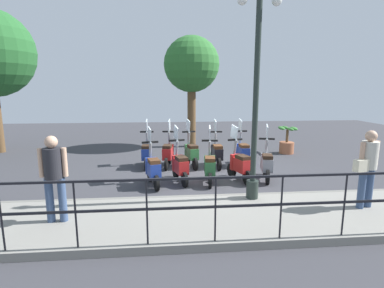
# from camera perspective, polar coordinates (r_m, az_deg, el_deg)

# --- Properties ---
(ground_plane) EXTENTS (28.00, 28.00, 0.00)m
(ground_plane) POSITION_cam_1_polar(r_m,az_deg,el_deg) (9.04, 3.29, -5.79)
(ground_plane) COLOR #38383D
(promenade_walkway) EXTENTS (2.20, 20.00, 0.15)m
(promenade_walkway) POSITION_cam_1_polar(r_m,az_deg,el_deg) (6.10, 7.78, -13.48)
(promenade_walkway) COLOR gray
(promenade_walkway) RESTS_ON ground_plane
(fence_railing) EXTENTS (0.04, 16.03, 1.07)m
(fence_railing) POSITION_cam_1_polar(r_m,az_deg,el_deg) (4.86, 10.82, -9.70)
(fence_railing) COLOR black
(fence_railing) RESTS_ON promenade_walkway
(lamp_post_near) EXTENTS (0.26, 0.90, 4.62)m
(lamp_post_near) POSITION_cam_1_polar(r_m,az_deg,el_deg) (6.47, 12.01, 7.31)
(lamp_post_near) COLOR #232D28
(lamp_post_near) RESTS_ON promenade_walkway
(pedestrian_with_bag) EXTENTS (0.42, 0.63, 1.59)m
(pedestrian_with_bag) POSITION_cam_1_polar(r_m,az_deg,el_deg) (6.92, 30.46, -3.20)
(pedestrian_with_bag) COLOR #384C70
(pedestrian_with_bag) RESTS_ON promenade_walkway
(pedestrian_distant) EXTENTS (0.33, 0.49, 1.59)m
(pedestrian_distant) POSITION_cam_1_polar(r_m,az_deg,el_deg) (5.89, -24.84, -4.92)
(pedestrian_distant) COLOR #384C70
(pedestrian_distant) RESTS_ON promenade_walkway
(tree_distant) EXTENTS (2.35, 2.35, 4.71)m
(tree_distant) POSITION_cam_1_polar(r_m,az_deg,el_deg) (13.05, -0.08, 14.71)
(tree_distant) COLOR brown
(tree_distant) RESTS_ON ground_plane
(potted_palm) EXTENTS (1.06, 0.66, 1.05)m
(potted_palm) POSITION_cam_1_polar(r_m,az_deg,el_deg) (12.36, 17.61, 0.33)
(potted_palm) COLOR #9E5B3D
(potted_palm) RESTS_ON ground_plane
(scooter_near_0) EXTENTS (1.21, 0.51, 1.54)m
(scooter_near_0) POSITION_cam_1_polar(r_m,az_deg,el_deg) (8.64, 14.03, -3.57)
(scooter_near_0) COLOR black
(scooter_near_0) RESTS_ON ground_plane
(scooter_near_1) EXTENTS (1.19, 0.55, 1.54)m
(scooter_near_1) POSITION_cam_1_polar(r_m,az_deg,el_deg) (8.38, 9.08, -3.82)
(scooter_near_1) COLOR black
(scooter_near_1) RESTS_ON ground_plane
(scooter_near_2) EXTENTS (1.23, 0.44, 1.54)m
(scooter_near_2) POSITION_cam_1_polar(r_m,az_deg,el_deg) (8.11, 3.40, -4.19)
(scooter_near_2) COLOR black
(scooter_near_2) RESTS_ON ground_plane
(scooter_near_3) EXTENTS (1.21, 0.52, 1.54)m
(scooter_near_3) POSITION_cam_1_polar(r_m,az_deg,el_deg) (8.16, -2.32, -4.09)
(scooter_near_3) COLOR black
(scooter_near_3) RESTS_ON ground_plane
(scooter_near_4) EXTENTS (1.21, 0.52, 1.54)m
(scooter_near_4) POSITION_cam_1_polar(r_m,az_deg,el_deg) (7.94, -7.47, -4.59)
(scooter_near_4) COLOR black
(scooter_near_4) RESTS_ON ground_plane
(scooter_far_0) EXTENTS (1.23, 0.44, 1.54)m
(scooter_far_0) POSITION_cam_1_polar(r_m,az_deg,el_deg) (10.01, 9.59, -1.46)
(scooter_far_0) COLOR black
(scooter_far_0) RESTS_ON ground_plane
(scooter_far_1) EXTENTS (1.23, 0.44, 1.54)m
(scooter_far_1) POSITION_cam_1_polar(r_m,az_deg,el_deg) (9.75, 4.73, -1.66)
(scooter_far_1) COLOR black
(scooter_far_1) RESTS_ON ground_plane
(scooter_far_2) EXTENTS (1.22, 0.50, 1.54)m
(scooter_far_2) POSITION_cam_1_polar(r_m,az_deg,el_deg) (9.75, -0.14, -1.63)
(scooter_far_2) COLOR black
(scooter_far_2) RESTS_ON ground_plane
(scooter_far_3) EXTENTS (1.23, 0.47, 1.54)m
(scooter_far_3) POSITION_cam_1_polar(r_m,az_deg,el_deg) (9.78, -4.56, -1.63)
(scooter_far_3) COLOR black
(scooter_far_3) RESTS_ON ground_plane
(scooter_far_4) EXTENTS (1.23, 0.44, 1.54)m
(scooter_far_4) POSITION_cam_1_polar(r_m,az_deg,el_deg) (9.83, -8.63, -1.65)
(scooter_far_4) COLOR black
(scooter_far_4) RESTS_ON ground_plane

